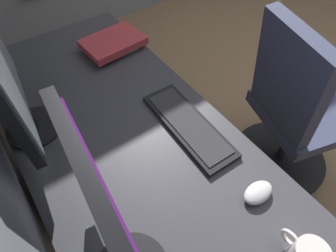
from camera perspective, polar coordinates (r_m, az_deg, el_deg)
name	(u,v)px	position (r m, az deg, el deg)	size (l,w,h in m)	color
floor_plane	(333,100)	(2.49, 30.72, 4.67)	(4.92, 4.92, 0.00)	#9E7A56
desk	(156,184)	(0.98, -2.43, -11.88)	(2.01, 0.71, 0.73)	#38383D
drawer_pedestal	(130,187)	(1.34, -7.77, -12.35)	(0.40, 0.51, 0.69)	#38383D
monitor_primary	(4,74)	(0.98, -30.59, 9.22)	(0.54, 0.20, 0.45)	black
monitor_secondary	(120,244)	(0.59, -9.81, -22.75)	(0.58, 0.20, 0.43)	black
keyboard_main	(189,125)	(1.03, 4.25, 0.16)	(0.42, 0.15, 0.02)	black
mouse_spare	(258,193)	(0.92, 17.98, -12.85)	(0.06, 0.10, 0.03)	silver
book_stack_near	(112,44)	(1.39, -11.31, 16.21)	(0.21, 0.29, 0.06)	#3D8456
office_chair	(291,117)	(1.56, 23.98, 1.62)	(0.56, 0.60, 0.97)	#383D56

